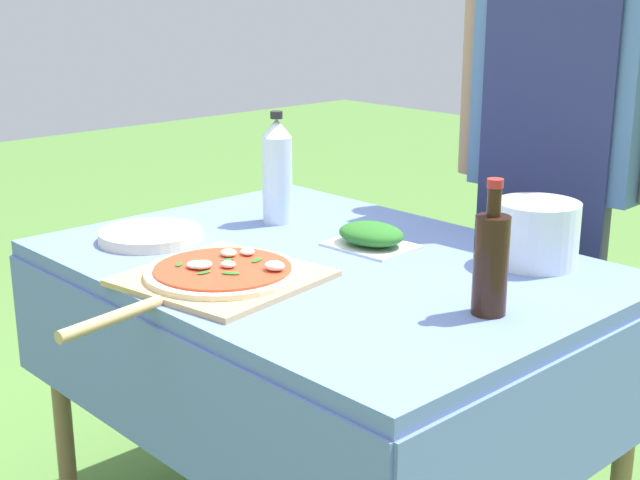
{
  "coord_description": "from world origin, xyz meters",
  "views": [
    {
      "loc": [
        1.34,
        -1.27,
        1.32
      ],
      "look_at": [
        -0.01,
        0.0,
        0.78
      ],
      "focal_mm": 50.0,
      "sensor_mm": 36.0,
      "label": 1
    }
  ],
  "objects_px": {
    "oil_bottle": "(491,262)",
    "herb_container": "(371,235)",
    "prep_table": "(324,296)",
    "water_bottle": "(277,170)",
    "pizza_on_peel": "(219,275)",
    "plate_stack": "(150,235)",
    "mixing_tub": "(537,233)",
    "person_cook": "(563,132)"
  },
  "relations": [
    {
      "from": "oil_bottle",
      "to": "herb_container",
      "type": "relative_size",
      "value": 1.27
    },
    {
      "from": "person_cook",
      "to": "prep_table",
      "type": "bearing_deg",
      "value": 75.24
    },
    {
      "from": "herb_container",
      "to": "plate_stack",
      "type": "height_order",
      "value": "herb_container"
    },
    {
      "from": "pizza_on_peel",
      "to": "herb_container",
      "type": "distance_m",
      "value": 0.4
    },
    {
      "from": "prep_table",
      "to": "water_bottle",
      "type": "height_order",
      "value": "water_bottle"
    },
    {
      "from": "person_cook",
      "to": "pizza_on_peel",
      "type": "xyz_separation_m",
      "value": [
        -0.18,
        -0.94,
        -0.21
      ]
    },
    {
      "from": "person_cook",
      "to": "pizza_on_peel",
      "type": "height_order",
      "value": "person_cook"
    },
    {
      "from": "oil_bottle",
      "to": "person_cook",
      "type": "bearing_deg",
      "value": 113.22
    },
    {
      "from": "oil_bottle",
      "to": "herb_container",
      "type": "bearing_deg",
      "value": 161.03
    },
    {
      "from": "water_bottle",
      "to": "herb_container",
      "type": "relative_size",
      "value": 1.41
    },
    {
      "from": "herb_container",
      "to": "water_bottle",
      "type": "bearing_deg",
      "value": -177.56
    },
    {
      "from": "herb_container",
      "to": "plate_stack",
      "type": "distance_m",
      "value": 0.51
    },
    {
      "from": "pizza_on_peel",
      "to": "herb_container",
      "type": "height_order",
      "value": "herb_container"
    },
    {
      "from": "prep_table",
      "to": "plate_stack",
      "type": "distance_m",
      "value": 0.44
    },
    {
      "from": "mixing_tub",
      "to": "plate_stack",
      "type": "height_order",
      "value": "mixing_tub"
    },
    {
      "from": "prep_table",
      "to": "pizza_on_peel",
      "type": "bearing_deg",
      "value": -96.73
    },
    {
      "from": "person_cook",
      "to": "water_bottle",
      "type": "height_order",
      "value": "person_cook"
    },
    {
      "from": "person_cook",
      "to": "herb_container",
      "type": "distance_m",
      "value": 0.59
    },
    {
      "from": "oil_bottle",
      "to": "water_bottle",
      "type": "height_order",
      "value": "water_bottle"
    },
    {
      "from": "water_bottle",
      "to": "mixing_tub",
      "type": "height_order",
      "value": "water_bottle"
    },
    {
      "from": "oil_bottle",
      "to": "plate_stack",
      "type": "distance_m",
      "value": 0.85
    },
    {
      "from": "pizza_on_peel",
      "to": "oil_bottle",
      "type": "bearing_deg",
      "value": 18.87
    },
    {
      "from": "water_bottle",
      "to": "herb_container",
      "type": "height_order",
      "value": "water_bottle"
    },
    {
      "from": "mixing_tub",
      "to": "prep_table",
      "type": "bearing_deg",
      "value": -137.81
    },
    {
      "from": "herb_container",
      "to": "plate_stack",
      "type": "relative_size",
      "value": 0.82
    },
    {
      "from": "person_cook",
      "to": "mixing_tub",
      "type": "distance_m",
      "value": 0.45
    },
    {
      "from": "water_bottle",
      "to": "oil_bottle",
      "type": "bearing_deg",
      "value": -10.4
    },
    {
      "from": "water_bottle",
      "to": "plate_stack",
      "type": "distance_m",
      "value": 0.36
    },
    {
      "from": "water_bottle",
      "to": "herb_container",
      "type": "distance_m",
      "value": 0.33
    },
    {
      "from": "prep_table",
      "to": "mixing_tub",
      "type": "xyz_separation_m",
      "value": [
        0.33,
        0.3,
        0.15
      ]
    },
    {
      "from": "plate_stack",
      "to": "mixing_tub",
      "type": "bearing_deg",
      "value": 35.05
    },
    {
      "from": "water_bottle",
      "to": "herb_container",
      "type": "bearing_deg",
      "value": 2.44
    },
    {
      "from": "oil_bottle",
      "to": "plate_stack",
      "type": "xyz_separation_m",
      "value": [
        -0.82,
        -0.19,
        -0.09
      ]
    },
    {
      "from": "prep_table",
      "to": "pizza_on_peel",
      "type": "xyz_separation_m",
      "value": [
        -0.03,
        -0.26,
        0.1
      ]
    },
    {
      "from": "oil_bottle",
      "to": "herb_container",
      "type": "xyz_separation_m",
      "value": [
        -0.44,
        0.15,
        -0.07
      ]
    },
    {
      "from": "person_cook",
      "to": "water_bottle",
      "type": "bearing_deg",
      "value": 48.25
    },
    {
      "from": "water_bottle",
      "to": "person_cook",
      "type": "bearing_deg",
      "value": 50.78
    },
    {
      "from": "prep_table",
      "to": "oil_bottle",
      "type": "height_order",
      "value": "oil_bottle"
    },
    {
      "from": "person_cook",
      "to": "mixing_tub",
      "type": "xyz_separation_m",
      "value": [
        0.19,
        -0.38,
        -0.15
      ]
    },
    {
      "from": "herb_container",
      "to": "pizza_on_peel",
      "type": "bearing_deg",
      "value": -95.25
    },
    {
      "from": "person_cook",
      "to": "herb_container",
      "type": "relative_size",
      "value": 8.24
    },
    {
      "from": "pizza_on_peel",
      "to": "herb_container",
      "type": "relative_size",
      "value": 2.99
    }
  ]
}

